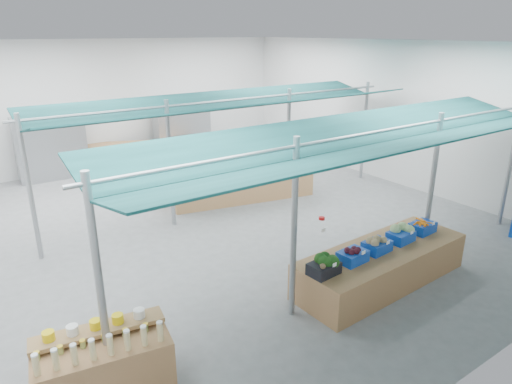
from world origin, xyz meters
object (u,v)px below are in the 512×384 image
at_px(vendor_left, 184,170).
at_px(vendor_right, 239,160).
at_px(bottle_shelf, 104,364).
at_px(fruit_counter, 242,185).
at_px(veg_counter, 382,265).

height_order(vendor_left, vendor_right, same).
relative_size(bottle_shelf, vendor_left, 1.12).
height_order(fruit_counter, vendor_left, vendor_left).
distance_m(bottle_shelf, vendor_left, 7.41).
bearing_deg(vendor_right, bottle_shelf, 57.74).
xyz_separation_m(bottle_shelf, vendor_right, (6.00, 6.09, 0.38)).
distance_m(veg_counter, fruit_counter, 5.21).
bearing_deg(veg_counter, fruit_counter, 84.19).
bearing_deg(vendor_left, veg_counter, 110.14).
bearing_deg(bottle_shelf, vendor_left, 64.91).
bearing_deg(vendor_right, veg_counter, 93.88).
relative_size(veg_counter, fruit_counter, 0.90).
height_order(veg_counter, vendor_right, vendor_right).
distance_m(veg_counter, vendor_left, 6.37).
relative_size(bottle_shelf, fruit_counter, 0.45).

